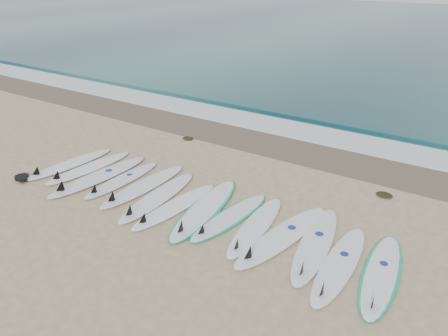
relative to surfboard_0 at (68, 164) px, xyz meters
The scene contains 22 objects.
ground 3.88m from the surfboard_0, ahead, with size 120.00×120.00×0.00m, color tan.
ocean 32.81m from the surfboard_0, 83.21° to the left, with size 120.00×55.00×0.03m, color #1E5355.
wet_sand_band 5.70m from the surfboard_0, 47.12° to the left, with size 120.00×1.80×0.01m, color brown.
foam_band 6.79m from the surfboard_0, 55.18° to the left, with size 120.00×1.40×0.04m, color silver.
wave_crest 8.07m from the surfboard_0, 61.27° to the left, with size 120.00×1.00×0.10m, color #1E5355.
surfboard_0 is the anchor object (origin of this frame).
surfboard_1 0.60m from the surfboard_0, 11.18° to the left, with size 0.69×2.49×0.31m.
surfboard_2 1.18m from the surfboard_0, ahead, with size 0.75×2.84×0.36m.
surfboard_3 1.76m from the surfboard_0, ahead, with size 0.50×2.31×0.30m.
surfboard_4 2.41m from the surfboard_0, ahead, with size 0.60×2.62×0.33m.
surfboard_5 3.02m from the surfboard_0, ahead, with size 0.76×2.64×0.33m.
surfboard_6 3.59m from the surfboard_0, ahead, with size 0.70×2.46×0.31m.
surfboard_7 4.16m from the surfboard_0, ahead, with size 1.12×2.84×0.35m.
surfboard_8 4.76m from the surfboard_0, ahead, with size 0.79×2.37×0.30m.
surfboard_9 5.37m from the surfboard_0, ahead, with size 0.79×2.45×0.31m.
surfboard_10 5.95m from the surfboard_0, ahead, with size 0.99×2.81×0.35m.
surfboard_11 6.57m from the surfboard_0, ahead, with size 0.97×2.70×0.34m.
surfboard_12 7.14m from the surfboard_0, ahead, with size 0.65×2.53×0.32m.
surfboard_13 7.79m from the surfboard_0, ahead, with size 0.86×2.47×0.31m.
seaweed_near 3.44m from the surfboard_0, 66.73° to the left, with size 0.33×0.26×0.06m, color black.
seaweed_far 7.62m from the surfboard_0, 21.64° to the left, with size 0.36×0.28×0.07m, color black.
leash_coil 1.13m from the surfboard_0, 104.90° to the right, with size 0.46×0.36×0.11m.
Camera 1 is at (4.93, -6.24, 4.61)m, focal length 35.00 mm.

